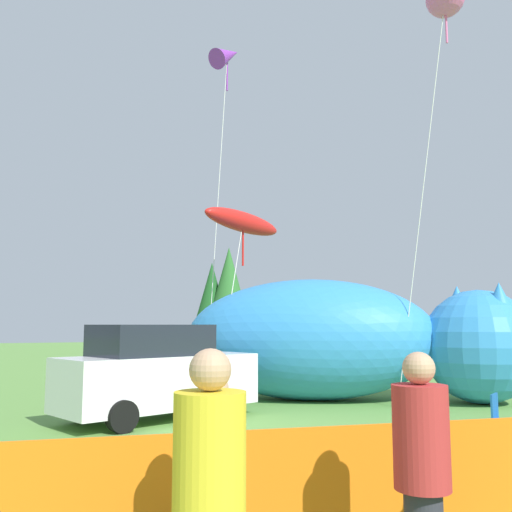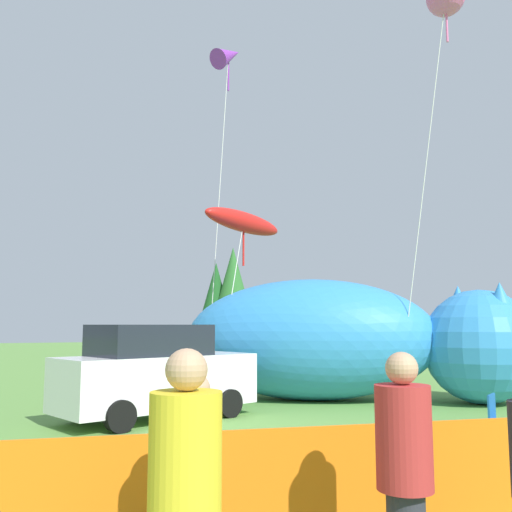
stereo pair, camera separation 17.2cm
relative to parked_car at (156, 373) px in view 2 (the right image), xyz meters
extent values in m
plane|color=#609342|center=(1.69, -3.77, -0.99)|extent=(120.00, 120.00, 0.00)
cube|color=white|center=(0.05, 0.02, -0.18)|extent=(4.56, 2.95, 1.09)
cube|color=#1E232D|center=(-0.16, -0.05, 0.69)|extent=(2.71, 2.19, 0.66)
cylinder|color=black|center=(1.03, 1.21, -0.68)|extent=(0.65, 0.42, 0.61)
cylinder|color=black|center=(1.56, -0.30, -0.68)|extent=(0.65, 0.42, 0.61)
cylinder|color=black|center=(-1.47, 0.33, -0.68)|extent=(0.65, 0.42, 0.61)
cylinder|color=black|center=(-0.94, -1.17, -0.68)|extent=(0.65, 0.42, 0.61)
cube|color=#1959A5|center=(4.52, -5.17, -0.53)|extent=(0.66, 0.66, 0.03)
cube|color=#1959A5|center=(4.39, -4.98, -0.32)|extent=(0.40, 0.27, 0.43)
cylinder|color=#A5A5AD|center=(4.58, -4.89, -0.76)|extent=(0.02, 0.02, 0.45)
cylinder|color=#A5A5AD|center=(4.24, -5.11, -0.76)|extent=(0.02, 0.02, 0.45)
ellipsoid|color=#338CD8|center=(4.56, 1.54, 0.63)|extent=(7.47, 6.42, 3.24)
ellipsoid|color=white|center=(4.56, 1.54, -0.10)|extent=(4.98, 4.41, 1.46)
sphere|color=#338CD8|center=(8.23, -0.84, 0.47)|extent=(2.91, 2.91, 2.91)
cone|color=#338CD8|center=(8.23, -0.11, 1.64)|extent=(0.82, 0.82, 0.87)
cone|color=#338CD8|center=(8.23, -1.56, 1.64)|extent=(0.82, 0.82, 0.87)
cube|color=orange|center=(0.29, -7.96, -0.41)|extent=(9.66, 1.56, 1.15)
cylinder|color=silver|center=(-1.67, -8.42, 0.14)|extent=(0.37, 0.37, 0.66)
sphere|color=tan|center=(-1.67, -8.42, 0.58)|extent=(0.22, 0.22, 0.22)
cylinder|color=yellow|center=(-1.92, -9.07, 0.28)|extent=(0.41, 0.41, 0.74)
sphere|color=tan|center=(-1.92, -9.07, 0.77)|extent=(0.24, 0.24, 0.24)
cylinder|color=#B72D2D|center=(-0.26, -8.83, 0.24)|extent=(0.40, 0.40, 0.72)
sphere|color=tan|center=(-0.26, -8.83, 0.71)|extent=(0.23, 0.23, 0.23)
cylinder|color=silver|center=(2.49, 2.23, 1.52)|extent=(1.58, 1.99, 5.03)
ellipsoid|color=red|center=(3.27, 3.20, 4.03)|extent=(3.15, 2.01, 0.84)
cylinder|color=red|center=(3.27, 3.20, 3.33)|extent=(0.06, 0.06, 1.20)
cylinder|color=silver|center=(6.74, -0.65, 4.48)|extent=(1.84, 0.26, 10.93)
cylinder|color=pink|center=(7.64, -0.76, 9.24)|extent=(0.06, 0.06, 1.20)
cylinder|color=silver|center=(3.07, 4.92, 4.74)|extent=(1.28, 1.74, 11.46)
cone|color=purple|center=(3.70, 5.77, 10.47)|extent=(1.62, 1.30, 1.27)
cylinder|color=purple|center=(3.70, 5.77, 9.77)|extent=(0.06, 0.06, 1.20)
cylinder|color=brown|center=(12.05, 27.59, -0.06)|extent=(0.59, 0.59, 1.86)
cone|color=#2D6B2D|center=(12.05, 27.59, 3.84)|extent=(3.26, 3.26, 5.94)
cylinder|color=brown|center=(11.05, 28.58, -0.19)|extent=(0.51, 0.51, 1.59)
cone|color=#1E5623|center=(11.05, 28.58, 3.15)|extent=(2.80, 2.80, 5.09)
camera|label=1|loc=(-2.98, -12.17, 1.02)|focal=40.00mm
camera|label=2|loc=(-2.82, -12.24, 1.02)|focal=40.00mm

